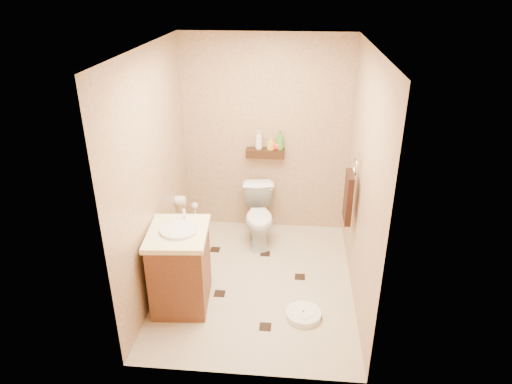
# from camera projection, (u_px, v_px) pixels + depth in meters

# --- Properties ---
(ground) EXTENTS (2.50, 2.50, 0.00)m
(ground) POSITION_uv_depth(u_px,v_px,m) (256.00, 282.00, 4.85)
(ground) COLOR tan
(ground) RESTS_ON ground
(wall_back) EXTENTS (2.00, 0.04, 2.40)m
(wall_back) POSITION_uv_depth(u_px,v_px,m) (266.00, 137.00, 5.46)
(wall_back) COLOR tan
(wall_back) RESTS_ON ground
(wall_front) EXTENTS (2.00, 0.04, 2.40)m
(wall_front) POSITION_uv_depth(u_px,v_px,m) (240.00, 250.00, 3.21)
(wall_front) COLOR tan
(wall_front) RESTS_ON ground
(wall_left) EXTENTS (0.04, 2.50, 2.40)m
(wall_left) POSITION_uv_depth(u_px,v_px,m) (154.00, 175.00, 4.41)
(wall_left) COLOR tan
(wall_left) RESTS_ON ground
(wall_right) EXTENTS (0.04, 2.50, 2.40)m
(wall_right) POSITION_uv_depth(u_px,v_px,m) (363.00, 182.00, 4.25)
(wall_right) COLOR tan
(wall_right) RESTS_ON ground
(ceiling) EXTENTS (2.00, 2.50, 0.02)m
(ceiling) POSITION_uv_depth(u_px,v_px,m) (256.00, 48.00, 3.82)
(ceiling) COLOR silver
(ceiling) RESTS_ON wall_back
(wall_shelf) EXTENTS (0.46, 0.14, 0.10)m
(wall_shelf) POSITION_uv_depth(u_px,v_px,m) (265.00, 153.00, 5.46)
(wall_shelf) COLOR #3A1F10
(wall_shelf) RESTS_ON wall_back
(floor_accents) EXTENTS (1.27, 1.37, 0.01)m
(floor_accents) POSITION_uv_depth(u_px,v_px,m) (262.00, 283.00, 4.82)
(floor_accents) COLOR black
(floor_accents) RESTS_ON ground
(toilet) EXTENTS (0.47, 0.71, 0.68)m
(toilet) POSITION_uv_depth(u_px,v_px,m) (259.00, 216.00, 5.45)
(toilet) COLOR white
(toilet) RESTS_ON ground
(vanity) EXTENTS (0.60, 0.71, 0.94)m
(vanity) POSITION_uv_depth(u_px,v_px,m) (180.00, 266.00, 4.38)
(vanity) COLOR brown
(vanity) RESTS_ON ground
(bathroom_scale) EXTENTS (0.36, 0.36, 0.07)m
(bathroom_scale) POSITION_uv_depth(u_px,v_px,m) (303.00, 314.00, 4.33)
(bathroom_scale) COLOR white
(bathroom_scale) RESTS_ON ground
(toilet_brush) EXTENTS (0.11, 0.11, 0.49)m
(toilet_brush) POSITION_uv_depth(u_px,v_px,m) (196.00, 226.00, 5.59)
(toilet_brush) COLOR #186361
(toilet_brush) RESTS_ON ground
(towel_ring) EXTENTS (0.12, 0.30, 0.76)m
(towel_ring) POSITION_uv_depth(u_px,v_px,m) (349.00, 195.00, 4.59)
(towel_ring) COLOR silver
(towel_ring) RESTS_ON wall_right
(toilet_paper) EXTENTS (0.12, 0.11, 0.12)m
(toilet_paper) POSITION_uv_depth(u_px,v_px,m) (180.00, 200.00, 5.25)
(toilet_paper) COLOR white
(toilet_paper) RESTS_ON wall_left
(bottle_a) EXTENTS (0.09, 0.09, 0.23)m
(bottle_a) POSITION_uv_depth(u_px,v_px,m) (259.00, 140.00, 5.40)
(bottle_a) COLOR silver
(bottle_a) RESTS_ON wall_shelf
(bottle_b) EXTENTS (0.09, 0.09, 0.15)m
(bottle_b) POSITION_uv_depth(u_px,v_px,m) (271.00, 143.00, 5.40)
(bottle_b) COLOR yellow
(bottle_b) RESTS_ON wall_shelf
(bottle_c) EXTENTS (0.11, 0.11, 0.13)m
(bottle_c) POSITION_uv_depth(u_px,v_px,m) (277.00, 144.00, 5.40)
(bottle_c) COLOR red
(bottle_c) RESTS_ON wall_shelf
(bottle_d) EXTENTS (0.12, 0.12, 0.24)m
(bottle_d) POSITION_uv_depth(u_px,v_px,m) (280.00, 140.00, 5.37)
(bottle_d) COLOR #3B9030
(bottle_d) RESTS_ON wall_shelf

